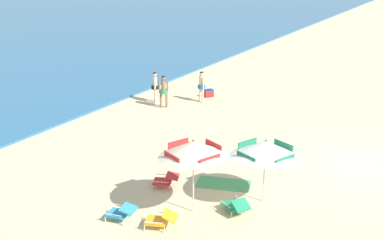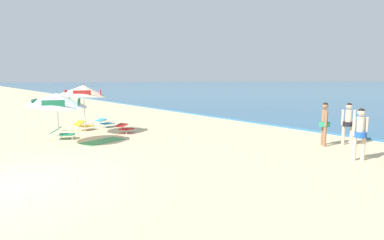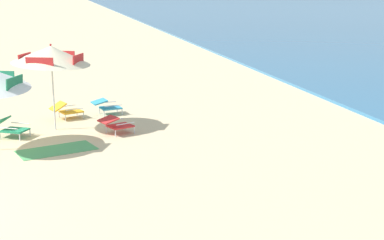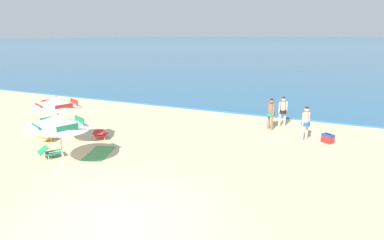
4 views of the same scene
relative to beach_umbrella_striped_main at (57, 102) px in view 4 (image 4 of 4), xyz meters
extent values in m
plane|color=#D1BA8E|center=(5.85, -3.61, -2.04)|extent=(800.00, 800.00, 0.00)
cube|color=#2D668E|center=(5.85, 409.03, -1.99)|extent=(800.00, 800.00, 0.10)
cylinder|color=silver|center=(0.00, 0.00, -0.90)|extent=(0.04, 0.04, 2.27)
cone|color=beige|center=(0.00, 0.00, 0.00)|extent=(2.94, 2.95, 0.62)
cube|color=red|center=(0.29, 0.69, -0.10)|extent=(0.69, 0.32, 0.26)
cube|color=red|center=(-0.69, 0.29, -0.10)|extent=(0.32, 0.69, 0.26)
cube|color=red|center=(-0.29, -0.69, -0.10)|extent=(0.69, 0.32, 0.26)
cube|color=red|center=(0.69, -0.29, -0.10)|extent=(0.32, 0.69, 0.26)
sphere|color=red|center=(0.00, 0.00, 0.27)|extent=(0.06, 0.06, 0.06)
cylinder|color=silver|center=(1.66, -1.55, -1.03)|extent=(0.04, 0.04, 2.02)
cone|color=white|center=(1.66, -1.55, -0.27)|extent=(2.93, 2.91, 0.71)
cube|color=#1E724C|center=(1.97, -0.82, -0.38)|extent=(0.73, 0.34, 0.27)
cube|color=#1E724C|center=(0.93, -1.25, -0.38)|extent=(0.34, 0.73, 0.27)
cube|color=#1E724C|center=(1.36, -2.28, -0.38)|extent=(0.73, 0.34, 0.27)
cube|color=#1E724C|center=(2.39, -1.85, -0.38)|extent=(0.34, 0.73, 0.27)
sphere|color=#1E724C|center=(1.66, -1.55, 0.01)|extent=(0.06, 0.06, 0.06)
cube|color=red|center=(0.82, 1.68, -1.84)|extent=(0.72, 0.76, 0.04)
cube|color=red|center=(0.96, 1.36, -1.61)|extent=(0.62, 0.58, 0.13)
cylinder|color=silver|center=(0.48, 1.85, -1.95)|extent=(0.03, 0.03, 0.18)
cylinder|color=silver|center=(0.93, 2.04, -1.95)|extent=(0.03, 0.03, 0.18)
cylinder|color=silver|center=(0.71, 1.32, -1.95)|extent=(0.03, 0.03, 0.18)
cylinder|color=silver|center=(1.16, 1.52, -1.95)|extent=(0.03, 0.03, 0.18)
cylinder|color=silver|center=(0.57, 1.57, -1.72)|extent=(0.24, 0.50, 0.02)
cylinder|color=silver|center=(1.08, 1.79, -1.72)|extent=(0.24, 0.50, 0.02)
cube|color=teal|center=(-1.52, 1.64, -1.84)|extent=(0.64, 0.70, 0.04)
cube|color=teal|center=(-1.45, 1.31, -1.61)|extent=(0.57, 0.52, 0.13)
cylinder|color=silver|center=(-1.82, 1.87, -1.95)|extent=(0.03, 0.03, 0.18)
cylinder|color=silver|center=(-1.34, 1.98, -1.95)|extent=(0.03, 0.03, 0.18)
cylinder|color=silver|center=(-1.70, 1.31, -1.95)|extent=(0.03, 0.03, 0.18)
cylinder|color=silver|center=(-1.22, 1.42, -1.95)|extent=(0.03, 0.03, 0.18)
cylinder|color=silver|center=(-1.79, 1.58, -1.72)|extent=(0.14, 0.53, 0.02)
cylinder|color=silver|center=(-1.25, 1.71, -1.72)|extent=(0.14, 0.53, 0.02)
cube|color=gold|center=(-1.28, 0.46, -1.84)|extent=(0.70, 0.75, 0.04)
cube|color=gold|center=(-1.13, 0.09, -1.63)|extent=(0.60, 0.54, 0.23)
cylinder|color=silver|center=(-1.61, 0.63, -1.95)|extent=(0.03, 0.03, 0.18)
cylinder|color=silver|center=(-1.15, 0.81, -1.95)|extent=(0.03, 0.03, 0.18)
cylinder|color=silver|center=(-1.40, 0.10, -1.95)|extent=(0.03, 0.03, 0.18)
cylinder|color=silver|center=(-0.94, 0.28, -1.95)|extent=(0.03, 0.03, 0.18)
cylinder|color=silver|center=(-1.54, 0.36, -1.72)|extent=(0.22, 0.51, 0.02)
cylinder|color=silver|center=(-1.01, 0.56, -1.72)|extent=(0.22, 0.51, 0.02)
cube|color=#1E7F56|center=(0.63, -1.01, -1.84)|extent=(0.74, 0.77, 0.04)
cube|color=#1E7F56|center=(0.44, -1.37, -1.64)|extent=(0.61, 0.56, 0.25)
cylinder|color=silver|center=(0.55, -0.64, -1.95)|extent=(0.03, 0.03, 0.18)
cylinder|color=silver|center=(0.98, -0.87, -1.95)|extent=(0.03, 0.03, 0.18)
cylinder|color=silver|center=(0.28, -1.14, -1.95)|extent=(0.03, 0.03, 0.18)
cylinder|color=silver|center=(0.71, -1.38, -1.95)|extent=(0.03, 0.03, 0.18)
cylinder|color=silver|center=(0.39, -0.88, -1.72)|extent=(0.28, 0.49, 0.02)
cylinder|color=silver|center=(0.88, -1.14, -1.72)|extent=(0.28, 0.49, 0.02)
cylinder|color=#8C6042|center=(7.88, 6.58, -1.63)|extent=(0.12, 0.12, 0.82)
cylinder|color=#8C6042|center=(8.08, 6.38, -1.63)|extent=(0.12, 0.12, 0.82)
cylinder|color=#23845B|center=(7.98, 6.48, -1.20)|extent=(0.41, 0.41, 0.17)
cylinder|color=#8C6042|center=(7.98, 6.48, -0.93)|extent=(0.22, 0.22, 0.58)
cylinder|color=#8C6042|center=(7.84, 6.63, -0.95)|extent=(0.09, 0.09, 0.61)
cylinder|color=#8C6042|center=(8.12, 6.33, -0.95)|extent=(0.09, 0.09, 0.61)
sphere|color=#8C6042|center=(7.98, 6.48, -0.50)|extent=(0.22, 0.22, 0.22)
sphere|color=black|center=(7.98, 6.48, -0.47)|extent=(0.20, 0.20, 0.20)
cylinder|color=beige|center=(9.87, 5.43, -1.64)|extent=(0.12, 0.12, 0.80)
cylinder|color=beige|center=(9.71, 5.20, -1.64)|extent=(0.12, 0.12, 0.80)
cylinder|color=#1E51A3|center=(9.79, 5.31, -1.21)|extent=(0.40, 0.40, 0.17)
cylinder|color=beige|center=(9.79, 5.31, -0.95)|extent=(0.22, 0.22, 0.57)
cylinder|color=beige|center=(9.91, 5.48, -0.97)|extent=(0.09, 0.09, 0.60)
cylinder|color=beige|center=(9.68, 5.15, -0.97)|extent=(0.09, 0.09, 0.60)
sphere|color=beige|center=(9.79, 5.31, -0.52)|extent=(0.22, 0.22, 0.22)
sphere|color=black|center=(9.79, 5.31, -0.50)|extent=(0.20, 0.20, 0.20)
cylinder|color=beige|center=(8.34, 7.27, -1.64)|extent=(0.12, 0.12, 0.80)
cylinder|color=beige|center=(8.59, 7.41, -1.64)|extent=(0.12, 0.12, 0.80)
cylinder|color=black|center=(8.46, 7.34, -1.22)|extent=(0.40, 0.40, 0.17)
cylinder|color=beige|center=(8.46, 7.34, -0.95)|extent=(0.22, 0.22, 0.57)
cylinder|color=beige|center=(8.29, 7.24, -0.97)|extent=(0.09, 0.09, 0.60)
cylinder|color=beige|center=(8.64, 7.44, -0.97)|extent=(0.09, 0.09, 0.60)
sphere|color=beige|center=(8.46, 7.34, -0.53)|extent=(0.22, 0.22, 0.22)
sphere|color=black|center=(8.46, 7.34, -0.50)|extent=(0.20, 0.20, 0.20)
cube|color=red|center=(10.82, 5.45, -1.88)|extent=(0.59, 0.56, 0.32)
cube|color=navy|center=(10.82, 5.45, -1.68)|extent=(0.61, 0.57, 0.08)
cylinder|color=black|center=(10.82, 5.45, -1.62)|extent=(0.29, 0.22, 0.02)
cube|color=#4C9E5B|center=(2.04, 0.03, -2.03)|extent=(1.42, 1.99, 0.01)
camera|label=1|loc=(-10.48, -6.22, 5.20)|focal=43.20mm
camera|label=2|loc=(14.01, -4.45, 0.46)|focal=28.35mm
camera|label=3|loc=(15.10, 0.22, 1.75)|focal=51.81mm
camera|label=4|loc=(10.65, -9.74, 2.79)|focal=29.44mm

